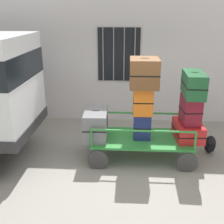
{
  "coord_description": "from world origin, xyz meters",
  "views": [
    {
      "loc": [
        0.1,
        -5.52,
        3.18
      ],
      "look_at": [
        -0.25,
        0.16,
        1.09
      ],
      "focal_mm": 44.14,
      "sensor_mm": 36.0,
      "label": 1
    }
  ],
  "objects_px": {
    "suitcase_midleft_bottom": "(142,126)",
    "suitcase_midleft_middle": "(143,101)",
    "suitcase_center_bottom": "(188,130)",
    "suitcase_center_top": "(194,84)",
    "suitcase_left_bottom": "(96,124)",
    "suitcase_midleft_top": "(144,73)",
    "backpack": "(210,144)",
    "suitcase_center_middle": "(191,110)",
    "luggage_cart": "(141,141)"
  },
  "relations": [
    {
      "from": "luggage_cart",
      "to": "suitcase_center_top",
      "type": "relative_size",
      "value": 2.5
    },
    {
      "from": "suitcase_midleft_middle",
      "to": "suitcase_midleft_top",
      "type": "bearing_deg",
      "value": -90.0
    },
    {
      "from": "suitcase_center_bottom",
      "to": "suitcase_center_middle",
      "type": "xyz_separation_m",
      "value": [
        0.0,
        -0.04,
        0.51
      ]
    },
    {
      "from": "suitcase_midleft_top",
      "to": "suitcase_center_top",
      "type": "relative_size",
      "value": 0.77
    },
    {
      "from": "suitcase_midleft_middle",
      "to": "suitcase_midleft_top",
      "type": "distance_m",
      "value": 0.61
    },
    {
      "from": "suitcase_center_middle",
      "to": "suitcase_center_top",
      "type": "distance_m",
      "value": 0.57
    },
    {
      "from": "suitcase_midleft_bottom",
      "to": "luggage_cart",
      "type": "bearing_deg",
      "value": 90.0
    },
    {
      "from": "suitcase_midleft_middle",
      "to": "suitcase_center_middle",
      "type": "height_order",
      "value": "suitcase_midleft_middle"
    },
    {
      "from": "suitcase_midleft_middle",
      "to": "suitcase_center_top",
      "type": "distance_m",
      "value": 1.1
    },
    {
      "from": "suitcase_center_top",
      "to": "luggage_cart",
      "type": "bearing_deg",
      "value": 178.07
    },
    {
      "from": "luggage_cart",
      "to": "suitcase_midleft_top",
      "type": "height_order",
      "value": "suitcase_midleft_top"
    },
    {
      "from": "suitcase_left_bottom",
      "to": "suitcase_center_top",
      "type": "distance_m",
      "value": 2.27
    },
    {
      "from": "suitcase_midleft_bottom",
      "to": "backpack",
      "type": "distance_m",
      "value": 1.75
    },
    {
      "from": "suitcase_midleft_bottom",
      "to": "backpack",
      "type": "xyz_separation_m",
      "value": [
        1.63,
        0.31,
        -0.55
      ]
    },
    {
      "from": "suitcase_midleft_top",
      "to": "suitcase_center_middle",
      "type": "xyz_separation_m",
      "value": [
        1.03,
        -0.01,
        -0.79
      ]
    },
    {
      "from": "suitcase_center_bottom",
      "to": "backpack",
      "type": "bearing_deg",
      "value": 21.75
    },
    {
      "from": "suitcase_midleft_top",
      "to": "suitcase_center_top",
      "type": "xyz_separation_m",
      "value": [
        1.03,
        -0.03,
        -0.22
      ]
    },
    {
      "from": "suitcase_midleft_middle",
      "to": "suitcase_left_bottom",
      "type": "bearing_deg",
      "value": -179.06
    },
    {
      "from": "backpack",
      "to": "suitcase_center_top",
      "type": "bearing_deg",
      "value": -152.7
    },
    {
      "from": "suitcase_midleft_bottom",
      "to": "suitcase_center_middle",
      "type": "relative_size",
      "value": 0.89
    },
    {
      "from": "suitcase_midleft_middle",
      "to": "suitcase_center_bottom",
      "type": "bearing_deg",
      "value": 1.6
    },
    {
      "from": "luggage_cart",
      "to": "suitcase_midleft_bottom",
      "type": "relative_size",
      "value": 4.02
    },
    {
      "from": "suitcase_left_bottom",
      "to": "suitcase_midleft_top",
      "type": "xyz_separation_m",
      "value": [
        1.03,
        0.01,
        1.17
      ]
    },
    {
      "from": "luggage_cart",
      "to": "backpack",
      "type": "height_order",
      "value": "luggage_cart"
    },
    {
      "from": "suitcase_midleft_bottom",
      "to": "suitcase_left_bottom",
      "type": "bearing_deg",
      "value": 178.86
    },
    {
      "from": "luggage_cart",
      "to": "backpack",
      "type": "xyz_separation_m",
      "value": [
        1.63,
        0.28,
        -0.18
      ]
    },
    {
      "from": "suitcase_midleft_top",
      "to": "suitcase_center_top",
      "type": "height_order",
      "value": "suitcase_midleft_top"
    },
    {
      "from": "suitcase_midleft_bottom",
      "to": "suitcase_center_bottom",
      "type": "xyz_separation_m",
      "value": [
        1.03,
        0.07,
        -0.1
      ]
    },
    {
      "from": "luggage_cart",
      "to": "suitcase_center_bottom",
      "type": "height_order",
      "value": "suitcase_center_bottom"
    },
    {
      "from": "suitcase_center_top",
      "to": "backpack",
      "type": "distance_m",
      "value": 1.68
    },
    {
      "from": "suitcase_midleft_bottom",
      "to": "suitcase_center_middle",
      "type": "xyz_separation_m",
      "value": [
        1.03,
        0.02,
        0.41
      ]
    },
    {
      "from": "suitcase_left_bottom",
      "to": "suitcase_midleft_top",
      "type": "height_order",
      "value": "suitcase_midleft_top"
    },
    {
      "from": "suitcase_midleft_top",
      "to": "backpack",
      "type": "relative_size",
      "value": 1.62
    },
    {
      "from": "suitcase_midleft_top",
      "to": "suitcase_center_bottom",
      "type": "height_order",
      "value": "suitcase_midleft_top"
    },
    {
      "from": "luggage_cart",
      "to": "suitcase_midleft_middle",
      "type": "distance_m",
      "value": 0.97
    },
    {
      "from": "suitcase_left_bottom",
      "to": "suitcase_midleft_bottom",
      "type": "relative_size",
      "value": 1.6
    },
    {
      "from": "suitcase_center_bottom",
      "to": "backpack",
      "type": "relative_size",
      "value": 1.96
    },
    {
      "from": "luggage_cart",
      "to": "suitcase_midleft_top",
      "type": "distance_m",
      "value": 1.58
    },
    {
      "from": "suitcase_left_bottom",
      "to": "suitcase_center_top",
      "type": "bearing_deg",
      "value": -0.71
    },
    {
      "from": "suitcase_center_bottom",
      "to": "suitcase_center_middle",
      "type": "height_order",
      "value": "suitcase_center_middle"
    },
    {
      "from": "suitcase_midleft_bottom",
      "to": "suitcase_midleft_middle",
      "type": "relative_size",
      "value": 0.93
    },
    {
      "from": "suitcase_midleft_middle",
      "to": "suitcase_center_middle",
      "type": "relative_size",
      "value": 0.96
    },
    {
      "from": "suitcase_center_bottom",
      "to": "suitcase_midleft_top",
      "type": "bearing_deg",
      "value": -177.89
    },
    {
      "from": "suitcase_left_bottom",
      "to": "suitcase_center_bottom",
      "type": "bearing_deg",
      "value": 1.27
    },
    {
      "from": "suitcase_center_bottom",
      "to": "suitcase_center_middle",
      "type": "distance_m",
      "value": 0.51
    },
    {
      "from": "suitcase_center_bottom",
      "to": "suitcase_center_top",
      "type": "bearing_deg",
      "value": -90.0
    },
    {
      "from": "suitcase_midleft_middle",
      "to": "suitcase_center_bottom",
      "type": "xyz_separation_m",
      "value": [
        1.03,
        0.03,
        -0.69
      ]
    },
    {
      "from": "suitcase_midleft_bottom",
      "to": "backpack",
      "type": "height_order",
      "value": "suitcase_midleft_bottom"
    },
    {
      "from": "suitcase_midleft_bottom",
      "to": "suitcase_center_top",
      "type": "relative_size",
      "value": 0.62
    },
    {
      "from": "suitcase_left_bottom",
      "to": "suitcase_midleft_middle",
      "type": "height_order",
      "value": "suitcase_midleft_middle"
    }
  ]
}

